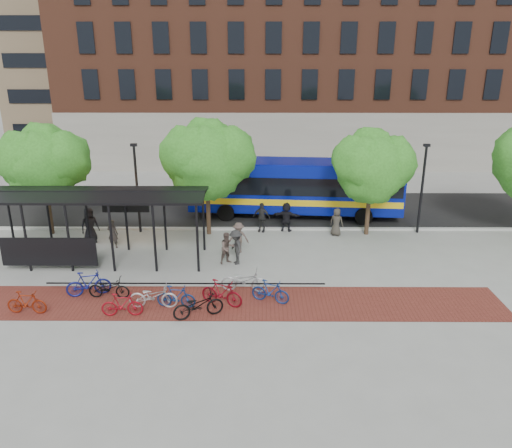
{
  "coord_description": "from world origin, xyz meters",
  "views": [
    {
      "loc": [
        -0.14,
        -23.48,
        9.9
      ],
      "look_at": [
        -0.29,
        0.4,
        1.6
      ],
      "focal_mm": 35.0,
      "sensor_mm": 36.0,
      "label": 1
    }
  ],
  "objects_px": {
    "bike_1": "(27,302)",
    "bike_11": "(270,291)",
    "tree_c": "(373,164)",
    "bike_6": "(153,296)",
    "bike_10": "(244,280)",
    "pedestrian_8": "(227,248)",
    "bike_4": "(109,288)",
    "bike_8": "(198,305)",
    "pedestrian_6": "(337,222)",
    "lamp_post_left": "(137,186)",
    "bike_7": "(176,297)",
    "pedestrian_3": "(239,237)",
    "tree_b": "(208,157)",
    "bus_shelter": "(93,202)",
    "bike_3": "(88,284)",
    "bus": "(295,185)",
    "pedestrian_5": "(286,217)",
    "bike_9": "(222,293)",
    "pedestrian_4": "(261,217)",
    "tree_a": "(44,160)",
    "lamp_post_right": "(422,186)",
    "pedestrian_9": "(236,247)",
    "pedestrian_1": "(113,234)",
    "pedestrian_0": "(90,225)",
    "bike_5": "(122,305)"
  },
  "relations": [
    {
      "from": "bus_shelter",
      "to": "bike_5",
      "type": "bearing_deg",
      "value": -64.95
    },
    {
      "from": "bike_3",
      "to": "pedestrian_9",
      "type": "distance_m",
      "value": 7.02
    },
    {
      "from": "lamp_post_right",
      "to": "pedestrian_9",
      "type": "height_order",
      "value": "lamp_post_right"
    },
    {
      "from": "bike_9",
      "to": "pedestrian_4",
      "type": "height_order",
      "value": "pedestrian_4"
    },
    {
      "from": "tree_b",
      "to": "bus_shelter",
      "type": "bearing_deg",
      "value": -143.79
    },
    {
      "from": "tree_c",
      "to": "bike_10",
      "type": "height_order",
      "value": "tree_c"
    },
    {
      "from": "tree_a",
      "to": "bike_11",
      "type": "height_order",
      "value": "tree_a"
    },
    {
      "from": "bike_8",
      "to": "lamp_post_right",
      "type": "bearing_deg",
      "value": -70.96
    },
    {
      "from": "bike_4",
      "to": "tree_c",
      "type": "bearing_deg",
      "value": -54.28
    },
    {
      "from": "bike_7",
      "to": "pedestrian_0",
      "type": "xyz_separation_m",
      "value": [
        -5.81,
        7.3,
        0.5
      ]
    },
    {
      "from": "bus",
      "to": "pedestrian_1",
      "type": "distance_m",
      "value": 11.46
    },
    {
      "from": "bike_11",
      "to": "bike_10",
      "type": "bearing_deg",
      "value": 69.05
    },
    {
      "from": "tree_c",
      "to": "pedestrian_4",
      "type": "xyz_separation_m",
      "value": [
        -6.08,
        0.36,
        -3.19
      ]
    },
    {
      "from": "lamp_post_left",
      "to": "bike_7",
      "type": "distance_m",
      "value": 9.9
    },
    {
      "from": "pedestrian_8",
      "to": "bike_4",
      "type": "bearing_deg",
      "value": -172.61
    },
    {
      "from": "bus",
      "to": "bike_6",
      "type": "xyz_separation_m",
      "value": [
        -6.52,
        -12.07,
        -1.51
      ]
    },
    {
      "from": "bike_3",
      "to": "pedestrian_0",
      "type": "height_order",
      "value": "pedestrian_0"
    },
    {
      "from": "bus_shelter",
      "to": "pedestrian_0",
      "type": "bearing_deg",
      "value": 116.11
    },
    {
      "from": "bus_shelter",
      "to": "bike_1",
      "type": "bearing_deg",
      "value": -102.56
    },
    {
      "from": "tree_a",
      "to": "lamp_post_right",
      "type": "distance_m",
      "value": 20.96
    },
    {
      "from": "bike_4",
      "to": "pedestrian_5",
      "type": "xyz_separation_m",
      "value": [
        7.9,
        8.37,
        0.4
      ]
    },
    {
      "from": "bike_8",
      "to": "pedestrian_4",
      "type": "distance_m",
      "value": 10.2
    },
    {
      "from": "lamp_post_left",
      "to": "pedestrian_9",
      "type": "relative_size",
      "value": 2.94
    },
    {
      "from": "bus",
      "to": "pedestrian_1",
      "type": "xyz_separation_m",
      "value": [
        -9.96,
        -5.53,
        -1.24
      ]
    },
    {
      "from": "bus_shelter",
      "to": "bike_7",
      "type": "distance_m",
      "value": 7.2
    },
    {
      "from": "tree_c",
      "to": "pedestrian_4",
      "type": "bearing_deg",
      "value": 176.63
    },
    {
      "from": "bike_8",
      "to": "pedestrian_8",
      "type": "xyz_separation_m",
      "value": [
        0.82,
        5.3,
        0.26
      ]
    },
    {
      "from": "tree_c",
      "to": "bike_6",
      "type": "distance_m",
      "value": 14.12
    },
    {
      "from": "bike_8",
      "to": "bike_6",
      "type": "bearing_deg",
      "value": 46.69
    },
    {
      "from": "bike_1",
      "to": "bike_11",
      "type": "relative_size",
      "value": 0.99
    },
    {
      "from": "tree_c",
      "to": "pedestrian_3",
      "type": "height_order",
      "value": "tree_c"
    },
    {
      "from": "lamp_post_right",
      "to": "bike_1",
      "type": "xyz_separation_m",
      "value": [
        -18.35,
        -9.52,
        -2.26
      ]
    },
    {
      "from": "bike_9",
      "to": "pedestrian_4",
      "type": "relative_size",
      "value": 1.07
    },
    {
      "from": "bike_1",
      "to": "pedestrian_8",
      "type": "xyz_separation_m",
      "value": [
        7.66,
        5.04,
        0.31
      ]
    },
    {
      "from": "tree_b",
      "to": "lamp_post_right",
      "type": "bearing_deg",
      "value": 1.2
    },
    {
      "from": "bus_shelter",
      "to": "lamp_post_left",
      "type": "distance_m",
      "value": 4.24
    },
    {
      "from": "tree_b",
      "to": "bike_6",
      "type": "xyz_separation_m",
      "value": [
        -1.51,
        -8.75,
        -3.94
      ]
    },
    {
      "from": "bike_11",
      "to": "pedestrian_6",
      "type": "relative_size",
      "value": 1.03
    },
    {
      "from": "bus",
      "to": "bike_3",
      "type": "distance_m",
      "value": 14.62
    },
    {
      "from": "tree_c",
      "to": "bus_shelter",
      "type": "bearing_deg",
      "value": -164.94
    },
    {
      "from": "bus_shelter",
      "to": "bike_11",
      "type": "bearing_deg",
      "value": -27.65
    },
    {
      "from": "bike_8",
      "to": "pedestrian_6",
      "type": "distance_m",
      "value": 11.46
    },
    {
      "from": "tree_b",
      "to": "bike_11",
      "type": "distance_m",
      "value": 9.73
    },
    {
      "from": "pedestrian_0",
      "to": "pedestrian_1",
      "type": "xyz_separation_m",
      "value": [
        1.45,
        -0.78,
        -0.2
      ]
    },
    {
      "from": "tree_c",
      "to": "pedestrian_3",
      "type": "bearing_deg",
      "value": -159.03
    },
    {
      "from": "bike_3",
      "to": "lamp_post_left",
      "type": "bearing_deg",
      "value": -19.13
    },
    {
      "from": "bike_10",
      "to": "pedestrian_4",
      "type": "relative_size",
      "value": 1.16
    },
    {
      "from": "tree_a",
      "to": "lamp_post_right",
      "type": "bearing_deg",
      "value": 0.69
    },
    {
      "from": "pedestrian_1",
      "to": "pedestrian_3",
      "type": "xyz_separation_m",
      "value": [
        6.67,
        -0.58,
        0.02
      ]
    },
    {
      "from": "bike_6",
      "to": "pedestrian_4",
      "type": "height_order",
      "value": "pedestrian_4"
    }
  ]
}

